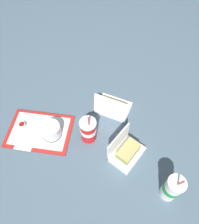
% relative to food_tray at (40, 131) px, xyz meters
% --- Properties ---
extents(ground_plane, '(3.20, 3.20, 0.00)m').
position_rel_food_tray_xyz_m(ground_plane, '(0.29, 0.21, -0.01)').
color(ground_plane, '#4C6070').
extents(food_tray, '(0.40, 0.30, 0.01)m').
position_rel_food_tray_xyz_m(food_tray, '(0.00, 0.00, 0.00)').
color(food_tray, red).
rests_on(food_tray, ground_plane).
extents(cake_container, '(0.11, 0.11, 0.08)m').
position_rel_food_tray_xyz_m(cake_container, '(0.08, -0.00, 0.05)').
color(cake_container, black).
rests_on(cake_container, food_tray).
extents(ketchup_cup, '(0.04, 0.04, 0.02)m').
position_rel_food_tray_xyz_m(ketchup_cup, '(-0.11, 0.00, 0.02)').
color(ketchup_cup, white).
rests_on(ketchup_cup, food_tray).
extents(napkin_stack, '(0.11, 0.11, 0.00)m').
position_rel_food_tray_xyz_m(napkin_stack, '(-0.05, -0.09, 0.01)').
color(napkin_stack, white).
rests_on(napkin_stack, food_tray).
extents(plastic_fork, '(0.10, 0.06, 0.00)m').
position_rel_food_tray_xyz_m(plastic_fork, '(-0.07, 0.05, 0.01)').
color(plastic_fork, white).
rests_on(plastic_fork, food_tray).
extents(clamshell_hotdog_corner, '(0.22, 0.17, 0.18)m').
position_rel_food_tray_xyz_m(clamshell_hotdog_corner, '(0.38, 0.26, 0.03)').
color(clamshell_hotdog_corner, white).
rests_on(clamshell_hotdog_corner, ground_plane).
extents(clamshell_sandwich_left, '(0.20, 0.22, 0.16)m').
position_rel_food_tray_xyz_m(clamshell_sandwich_left, '(0.52, -0.01, 0.04)').
color(clamshell_sandwich_left, white).
rests_on(clamshell_sandwich_left, ground_plane).
extents(soda_cup_left, '(0.09, 0.09, 0.22)m').
position_rel_food_tray_xyz_m(soda_cup_left, '(0.29, 0.04, 0.08)').
color(soda_cup_left, red).
rests_on(soda_cup_left, ground_plane).
extents(soda_cup_corner, '(0.09, 0.09, 0.24)m').
position_rel_food_tray_xyz_m(soda_cup_corner, '(0.76, -0.16, 0.09)').
color(soda_cup_corner, white).
rests_on(soda_cup_corner, ground_plane).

